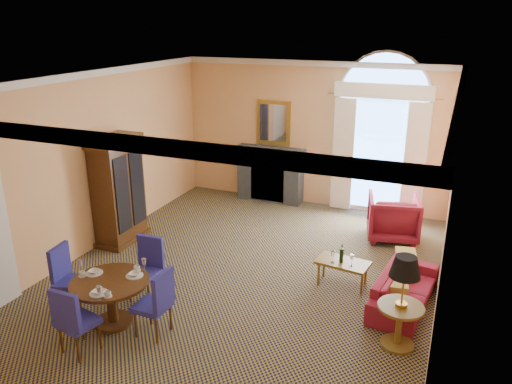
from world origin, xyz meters
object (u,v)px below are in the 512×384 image
at_px(dining_table, 111,292).
at_px(coffee_table, 343,263).
at_px(armoire, 118,192).
at_px(side_table, 403,290).
at_px(armchair, 393,217).
at_px(sofa, 404,289).

distance_m(dining_table, coffee_table, 3.53).
height_order(armoire, side_table, armoire).
bearing_deg(dining_table, armoire, 124.09).
distance_m(armchair, coffee_table, 2.20).
bearing_deg(coffee_table, armoire, -173.41).
xyz_separation_m(sofa, side_table, (0.05, -1.06, 0.56)).
height_order(dining_table, sofa, dining_table).
bearing_deg(armchair, dining_table, 41.74).
height_order(sofa, coffee_table, coffee_table).
xyz_separation_m(armoire, coffee_table, (4.29, -0.08, -0.59)).
distance_m(dining_table, side_table, 3.88).
relative_size(armoire, armchair, 2.13).
xyz_separation_m(armchair, coffee_table, (-0.48, -2.14, -0.05)).
height_order(armchair, side_table, side_table).
xyz_separation_m(armoire, dining_table, (1.59, -2.34, -0.48)).
relative_size(armoire, dining_table, 1.90).
height_order(sofa, armchair, armchair).
distance_m(dining_table, armchair, 5.43).
bearing_deg(armchair, side_table, 86.80).
relative_size(dining_table, sofa, 0.62).
bearing_deg(armchair, sofa, 89.70).
bearing_deg(sofa, coffee_table, 85.74).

